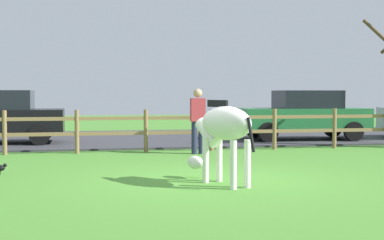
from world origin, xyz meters
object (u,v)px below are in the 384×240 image
(parked_car_green, at_px, (304,115))
(visitor_near_fence, at_px, (198,118))
(zebra, at_px, (223,129))
(crow_on_grass, at_px, (1,168))

(parked_car_green, height_order, visitor_near_fence, visitor_near_fence)
(zebra, height_order, parked_car_green, parked_car_green)
(zebra, height_order, visitor_near_fence, visitor_near_fence)
(zebra, xyz_separation_m, visitor_near_fence, (0.61, 4.84, -0.02))
(zebra, relative_size, visitor_near_fence, 1.13)
(visitor_near_fence, bearing_deg, crow_on_grass, -147.20)
(visitor_near_fence, bearing_deg, parked_car_green, 36.97)
(zebra, relative_size, crow_on_grass, 8.63)
(parked_car_green, xyz_separation_m, visitor_near_fence, (-4.11, -3.10, 0.06))
(crow_on_grass, relative_size, visitor_near_fence, 0.13)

